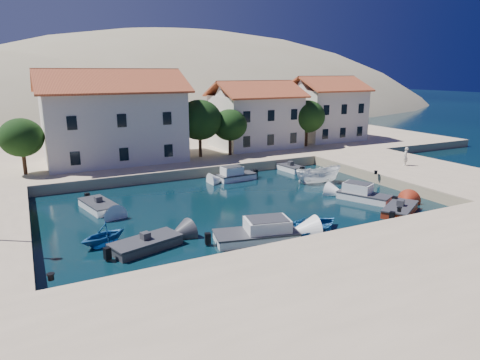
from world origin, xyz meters
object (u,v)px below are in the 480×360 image
boat_east (318,183)px  cabin_cruiser_south (256,234)px  building_left (113,115)px  rowboat_south (310,232)px  building_right (325,108)px  pedestrian (405,156)px  cabin_cruiser_east (364,195)px  building_mid (255,114)px

boat_east → cabin_cruiser_south: bearing=140.6°
building_left → cabin_cruiser_south: bearing=-81.5°
boat_east → rowboat_south: bearing=152.5°
building_right → pedestrian: 19.14m
building_right → boat_east: (-13.81, -17.09, -5.47)m
building_right → cabin_cruiser_east: size_ratio=2.04×
building_right → boat_east: 22.65m
boat_east → pedestrian: bearing=-86.1°
rowboat_south → cabin_cruiser_east: bearing=-75.9°
rowboat_south → cabin_cruiser_south: bearing=74.5°
building_left → pedestrian: (26.20, -16.43, -3.98)m
building_left → rowboat_south: building_left is taller
building_right → cabin_cruiser_east: bearing=-120.6°
building_left → building_mid: 18.04m
cabin_cruiser_south → boat_east: size_ratio=1.22×
building_left → cabin_cruiser_east: size_ratio=3.18×
building_mid → cabin_cruiser_south: bearing=-118.5°
building_left → building_right: (30.00, 2.00, -0.46)m
building_mid → boat_east: building_mid is taller
cabin_cruiser_south → cabin_cruiser_east: (12.28, 3.61, -0.00)m
pedestrian → building_left: bearing=-67.0°
building_right → cabin_cruiser_south: bearing=-134.0°
building_left → cabin_cruiser_east: building_left is taller
rowboat_south → cabin_cruiser_east: cabin_cruiser_east is taller
building_mid → cabin_cruiser_east: building_mid is taller
rowboat_south → pedestrian: pedestrian is taller
building_mid → building_right: building_right is taller
building_right → pedestrian: (-3.80, -18.43, -3.52)m
cabin_cruiser_east → boat_east: size_ratio=1.00×
building_mid → rowboat_south: size_ratio=2.14×
building_left → boat_east: building_left is taller
building_left → building_mid: size_ratio=1.40×
cabin_cruiser_south → pedestrian: bearing=34.1°
building_left → boat_east: 22.91m
building_left → building_right: 30.07m
building_mid → rowboat_south: 28.88m
building_mid → pedestrian: bearing=-64.8°
building_right → boat_east: size_ratio=2.04×
building_mid → pedestrian: 19.54m
cabin_cruiser_east → pedestrian: 11.50m
cabin_cruiser_south → pedestrian: 24.14m
building_right → rowboat_south: bearing=-129.0°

